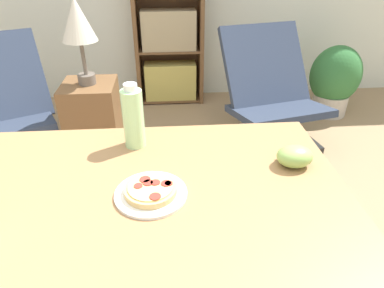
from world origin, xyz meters
name	(u,v)px	position (x,y,z in m)	size (l,w,h in m)	color
dining_table	(151,220)	(0.15, -0.01, 0.67)	(1.24, 0.87, 0.77)	#A37549
pizza_on_plate	(151,191)	(0.15, -0.02, 0.78)	(0.22, 0.22, 0.04)	white
grape_bunch	(295,156)	(0.63, 0.11, 0.80)	(0.12, 0.10, 0.07)	#93BC5B
drink_bottle	(133,118)	(0.09, 0.28, 0.88)	(0.08, 0.08, 0.24)	#B7EAA3
lounge_chair_near	(8,130)	(-0.91, 1.36, 0.29)	(0.86, 0.95, 0.88)	black
lounge_chair_far	(271,112)	(1.00, 1.49, 0.29)	(0.78, 0.89, 0.88)	black
bookshelf	(169,27)	(0.25, 2.45, 0.72)	(0.64, 0.28, 1.53)	brown
side_table	(95,127)	(-0.30, 1.28, 0.32)	(0.34, 0.34, 0.64)	brown
table_lamp	(78,24)	(-0.30, 1.28, 1.01)	(0.21, 0.21, 0.52)	#665B51
potted_plant_floor	(334,80)	(1.73, 2.02, 0.33)	(0.46, 0.39, 0.64)	#BCB2A3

